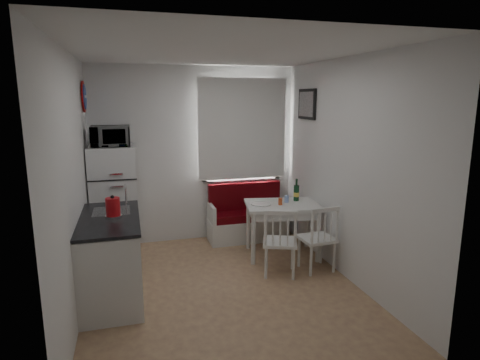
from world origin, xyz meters
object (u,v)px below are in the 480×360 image
(bench, at_px, (247,221))
(dining_table, at_px, (282,210))
(chair_right, at_px, (320,232))
(chair_left, at_px, (283,235))
(kettle, at_px, (113,207))
(microwave, at_px, (110,136))
(kitchen_counter, at_px, (112,257))
(fridge, at_px, (115,201))
(wine_bottle, at_px, (296,190))

(bench, relative_size, dining_table, 1.10)
(chair_right, bearing_deg, chair_left, 175.75)
(bench, bearing_deg, kettle, -143.49)
(bench, distance_m, microwave, 2.35)
(kitchen_counter, xyz_separation_m, microwave, (0.02, 1.19, 1.19))
(dining_table, bearing_deg, fridge, 173.86)
(microwave, bearing_deg, bench, 4.72)
(dining_table, bearing_deg, kettle, -153.18)
(microwave, xyz_separation_m, wine_bottle, (2.43, -0.49, -0.76))
(kitchen_counter, bearing_deg, chair_left, -1.59)
(dining_table, height_order, microwave, microwave)
(chair_left, height_order, fridge, fridge)
(chair_right, bearing_deg, kettle, 175.35)
(kitchen_counter, relative_size, fridge, 0.87)
(wine_bottle, bearing_deg, chair_right, -90.00)
(bench, height_order, dining_table, bench)
(chair_right, height_order, microwave, microwave)
(chair_right, distance_m, fridge, 2.76)
(dining_table, relative_size, chair_left, 2.11)
(kettle, height_order, wine_bottle, kettle)
(fridge, relative_size, wine_bottle, 4.89)
(kitchen_counter, height_order, bench, kitchen_counter)
(chair_left, relative_size, fridge, 0.34)
(kitchen_counter, xyz_separation_m, wine_bottle, (2.45, 0.70, 0.43))
(wine_bottle, bearing_deg, dining_table, -157.73)
(kitchen_counter, height_order, wine_bottle, kitchen_counter)
(fridge, relative_size, kettle, 6.46)
(bench, height_order, microwave, microwave)
(dining_table, distance_m, chair_left, 0.71)
(fridge, bearing_deg, bench, 3.22)
(kitchen_counter, xyz_separation_m, fridge, (0.02, 1.24, 0.30))
(kitchen_counter, height_order, microwave, microwave)
(fridge, bearing_deg, chair_right, -28.11)
(fridge, xyz_separation_m, microwave, (0.00, -0.05, 0.89))
(kitchen_counter, bearing_deg, kettle, -38.80)
(microwave, bearing_deg, wine_bottle, -11.41)
(chair_left, relative_size, chair_right, 1.12)
(microwave, bearing_deg, fridge, 90.00)
(bench, height_order, wine_bottle, wine_bottle)
(dining_table, bearing_deg, kitchen_counter, -154.49)
(fridge, xyz_separation_m, kettle, (0.03, -1.28, 0.26))
(dining_table, relative_size, kettle, 4.62)
(kitchen_counter, distance_m, fridge, 1.28)
(dining_table, distance_m, kettle, 2.28)
(kitchen_counter, relative_size, dining_table, 1.22)
(chair_right, relative_size, kettle, 1.95)
(fridge, bearing_deg, chair_left, -33.85)
(bench, xyz_separation_m, dining_table, (0.28, -0.75, 0.37))
(wine_bottle, bearing_deg, kitchen_counter, -163.96)
(dining_table, relative_size, fridge, 0.72)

